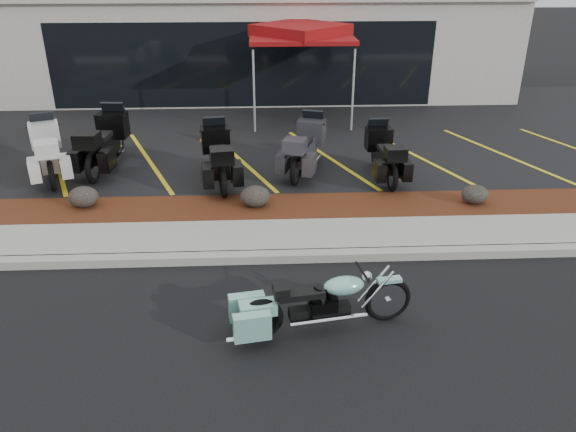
{
  "coord_description": "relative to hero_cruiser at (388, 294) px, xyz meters",
  "views": [
    {
      "loc": [
        0.57,
        -7.42,
        4.83
      ],
      "look_at": [
        0.98,
        1.2,
        0.69
      ],
      "focal_mm": 35.0,
      "sensor_mm": 36.0,
      "label": 1
    }
  ],
  "objects": [
    {
      "name": "ground",
      "position": [
        -2.28,
        0.88,
        -0.45
      ],
      "size": [
        90.0,
        90.0,
        0.0
      ],
      "primitive_type": "plane",
      "color": "black",
      "rests_on": "ground"
    },
    {
      "name": "mulch_bed",
      "position": [
        -2.28,
        3.68,
        -0.37
      ],
      "size": [
        24.0,
        1.2,
        0.16
      ],
      "primitive_type": "cube",
      "color": "black",
      "rests_on": "ground"
    },
    {
      "name": "touring_grey",
      "position": [
        -0.52,
        6.28,
        0.33
      ],
      "size": [
        1.47,
        2.32,
        1.26
      ],
      "primitive_type": null,
      "rotation": [
        0.0,
        0.0,
        1.25
      ],
      "color": "#333338",
      "rests_on": "upper_lot"
    },
    {
      "name": "boulder_left",
      "position": [
        -5.29,
        3.83,
        -0.08
      ],
      "size": [
        0.59,
        0.49,
        0.42
      ],
      "primitive_type": "ellipsoid",
      "color": "black",
      "rests_on": "mulch_bed"
    },
    {
      "name": "hero_cruiser",
      "position": [
        0.0,
        0.0,
        0.0
      ],
      "size": [
        2.64,
        1.07,
        0.9
      ],
      "primitive_type": null,
      "rotation": [
        0.0,
        0.0,
        0.17
      ],
      "color": "#7EC5B1",
      "rests_on": "ground"
    },
    {
      "name": "sidewalk",
      "position": [
        -2.28,
        2.48,
        -0.38
      ],
      "size": [
        24.0,
        1.2,
        0.15
      ],
      "primitive_type": "cube",
      "color": "gray",
      "rests_on": "ground"
    },
    {
      "name": "touring_black_front",
      "position": [
        -5.28,
        6.82,
        0.39
      ],
      "size": [
        1.09,
        2.43,
        1.37
      ],
      "primitive_type": null,
      "rotation": [
        0.0,
        0.0,
        1.49
      ],
      "color": "black",
      "rests_on": "upper_lot"
    },
    {
      "name": "touring_black_mid",
      "position": [
        -2.8,
        5.77,
        0.34
      ],
      "size": [
        1.18,
        2.31,
        1.28
      ],
      "primitive_type": null,
      "rotation": [
        0.0,
        0.0,
        1.73
      ],
      "color": "black",
      "rests_on": "upper_lot"
    },
    {
      "name": "boulder_mid",
      "position": [
        -1.89,
        3.69,
        -0.08
      ],
      "size": [
        0.6,
        0.5,
        0.42
      ],
      "primitive_type": "ellipsoid",
      "color": "black",
      "rests_on": "mulch_bed"
    },
    {
      "name": "popup_canopy",
      "position": [
        -0.56,
        10.15,
        2.17
      ],
      "size": [
        3.03,
        3.03,
        2.72
      ],
      "rotation": [
        0.0,
        0.0,
        0.0
      ],
      "color": "silver",
      "rests_on": "upper_lot"
    },
    {
      "name": "boulder_right",
      "position": [
        2.53,
        3.63,
        -0.1
      ],
      "size": [
        0.54,
        0.45,
        0.38
      ],
      "primitive_type": "ellipsoid",
      "color": "black",
      "rests_on": "mulch_bed"
    },
    {
      "name": "traffic_cone",
      "position": [
        -3.22,
        8.11,
        -0.07
      ],
      "size": [
        0.39,
        0.39,
        0.46
      ],
      "primitive_type": "cone",
      "rotation": [
        0.0,
        0.0,
        0.26
      ],
      "color": "orange",
      "rests_on": "upper_lot"
    },
    {
      "name": "touring_white",
      "position": [
        -6.75,
        6.22,
        0.35
      ],
      "size": [
        1.61,
        2.41,
        1.31
      ],
      "primitive_type": null,
      "rotation": [
        0.0,
        0.0,
        1.94
      ],
      "color": "silver",
      "rests_on": "upper_lot"
    },
    {
      "name": "curb",
      "position": [
        -2.28,
        1.78,
        -0.38
      ],
      "size": [
        24.0,
        0.25,
        0.15
      ],
      "primitive_type": "cube",
      "color": "gray",
      "rests_on": "ground"
    },
    {
      "name": "dealership_building",
      "position": [
        -2.28,
        15.35,
        1.55
      ],
      "size": [
        18.0,
        8.16,
        4.0
      ],
      "color": "#9B968C",
      "rests_on": "ground"
    },
    {
      "name": "upper_lot",
      "position": [
        -2.28,
        9.08,
        -0.38
      ],
      "size": [
        26.0,
        9.6,
        0.15
      ],
      "primitive_type": "cube",
      "color": "black",
      "rests_on": "ground"
    },
    {
      "name": "touring_black_rear",
      "position": [
        0.94,
        5.83,
        0.29
      ],
      "size": [
        0.87,
        2.06,
        1.18
      ],
      "primitive_type": null,
      "rotation": [
        0.0,
        0.0,
        1.62
      ],
      "color": "black",
      "rests_on": "upper_lot"
    }
  ]
}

